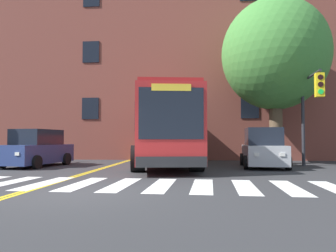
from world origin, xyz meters
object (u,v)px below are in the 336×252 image
object	(u,v)px
city_bus	(163,128)
traffic_light_near_corner	(310,101)
street_tree_curbside_large	(275,55)
car_silver_far_lane	(263,149)
car_navy_near_lane	(37,149)

from	to	relation	value
city_bus	traffic_light_near_corner	world-z (taller)	traffic_light_near_corner
traffic_light_near_corner	street_tree_curbside_large	size ratio (longest dim) A/B	0.53
city_bus	car_silver_far_lane	size ratio (longest dim) A/B	3.04
city_bus	car_navy_near_lane	xyz separation A→B (m)	(-5.97, -1.34, -1.04)
city_bus	traffic_light_near_corner	xyz separation A→B (m)	(6.89, -0.92, 1.21)
car_silver_far_lane	street_tree_curbside_large	distance (m)	5.69
city_bus	car_navy_near_lane	distance (m)	6.21
car_navy_near_lane	car_silver_far_lane	distance (m)	10.74
city_bus	traffic_light_near_corner	bearing A→B (deg)	-7.61
city_bus	car_silver_far_lane	bearing A→B (deg)	-11.35
street_tree_curbside_large	city_bus	bearing A→B (deg)	-165.93
car_silver_far_lane	traffic_light_near_corner	size ratio (longest dim) A/B	0.80
street_tree_curbside_large	car_silver_far_lane	bearing A→B (deg)	-115.16
car_silver_far_lane	city_bus	bearing A→B (deg)	168.65
city_bus	car_navy_near_lane	size ratio (longest dim) A/B	2.68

